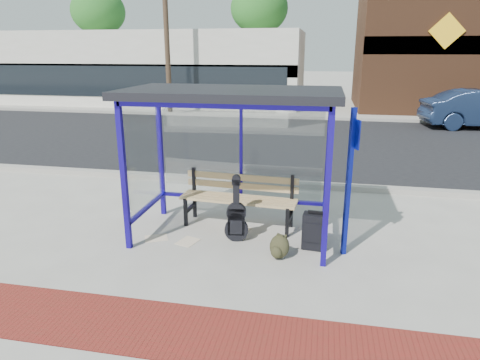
% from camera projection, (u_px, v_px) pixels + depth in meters
% --- Properties ---
extents(ground, '(120.00, 120.00, 0.00)m').
position_uv_depth(ground, '(232.00, 236.00, 7.17)').
color(ground, '#B2ADA0').
rests_on(ground, ground).
extents(brick_paver_strip, '(60.00, 1.00, 0.01)m').
position_uv_depth(brick_paver_strip, '(183.00, 331.00, 4.72)').
color(brick_paver_strip, maroon).
rests_on(brick_paver_strip, ground).
extents(curb_near, '(60.00, 0.25, 0.12)m').
position_uv_depth(curb_near, '(259.00, 182.00, 9.87)').
color(curb_near, gray).
rests_on(curb_near, ground).
extents(street_asphalt, '(60.00, 10.00, 0.00)m').
position_uv_depth(street_asphalt, '(282.00, 141.00, 14.67)').
color(street_asphalt, black).
rests_on(street_asphalt, ground).
extents(curb_far, '(60.00, 0.25, 0.12)m').
position_uv_depth(curb_far, '(293.00, 117.00, 19.44)').
color(curb_far, gray).
rests_on(curb_far, ground).
extents(far_sidewalk, '(60.00, 4.00, 0.01)m').
position_uv_depth(far_sidewalk, '(296.00, 113.00, 21.24)').
color(far_sidewalk, '#B2ADA0').
rests_on(far_sidewalk, ground).
extents(bus_shelter, '(3.30, 1.80, 2.42)m').
position_uv_depth(bus_shelter, '(233.00, 111.00, 6.63)').
color(bus_shelter, '#1A0D92').
rests_on(bus_shelter, ground).
extents(storefront_white, '(18.00, 6.04, 4.00)m').
position_uv_depth(storefront_white, '(147.00, 68.00, 25.14)').
color(storefront_white, silver).
rests_on(storefront_white, ground).
extents(storefront_brown, '(10.00, 7.08, 6.40)m').
position_uv_depth(storefront_brown, '(458.00, 46.00, 22.10)').
color(storefront_brown, '#59331E').
rests_on(storefront_brown, ground).
extents(tree_left, '(3.60, 3.60, 7.03)m').
position_uv_depth(tree_left, '(98.00, 12.00, 28.84)').
color(tree_left, '#4C3826').
rests_on(tree_left, ground).
extents(tree_mid, '(3.60, 3.60, 7.03)m').
position_uv_depth(tree_mid, '(259.00, 9.00, 26.79)').
color(tree_mid, '#4C3826').
rests_on(tree_mid, ground).
extents(utility_pole_west, '(1.60, 0.24, 8.00)m').
position_uv_depth(utility_pole_west, '(166.00, 25.00, 19.67)').
color(utility_pole_west, '#4C3826').
rests_on(utility_pole_west, ground).
extents(bench, '(2.06, 0.64, 0.96)m').
position_uv_depth(bench, '(239.00, 196.00, 7.46)').
color(bench, black).
rests_on(bench, ground).
extents(guitar_bag, '(0.39, 0.16, 1.05)m').
position_uv_depth(guitar_bag, '(236.00, 218.00, 6.89)').
color(guitar_bag, black).
rests_on(guitar_bag, ground).
extents(suitcase, '(0.38, 0.27, 0.63)m').
position_uv_depth(suitcase, '(314.00, 231.00, 6.62)').
color(suitcase, black).
rests_on(suitcase, ground).
extents(backpack, '(0.36, 0.34, 0.36)m').
position_uv_depth(backpack, '(279.00, 247.00, 6.35)').
color(backpack, '#292817').
rests_on(backpack, ground).
extents(sign_post, '(0.14, 0.26, 2.23)m').
position_uv_depth(sign_post, '(350.00, 175.00, 6.18)').
color(sign_post, '#0C168C').
rests_on(sign_post, ground).
extents(newspaper_a, '(0.38, 0.43, 0.01)m').
position_uv_depth(newspaper_a, '(188.00, 242.00, 6.94)').
color(newspaper_a, white).
rests_on(newspaper_a, ground).
extents(newspaper_b, '(0.46, 0.42, 0.01)m').
position_uv_depth(newspaper_b, '(156.00, 238.00, 7.07)').
color(newspaper_b, white).
rests_on(newspaper_b, ground).
extents(newspaper_c, '(0.42, 0.39, 0.01)m').
position_uv_depth(newspaper_c, '(240.00, 229.00, 7.44)').
color(newspaper_c, white).
rests_on(newspaper_c, ground).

